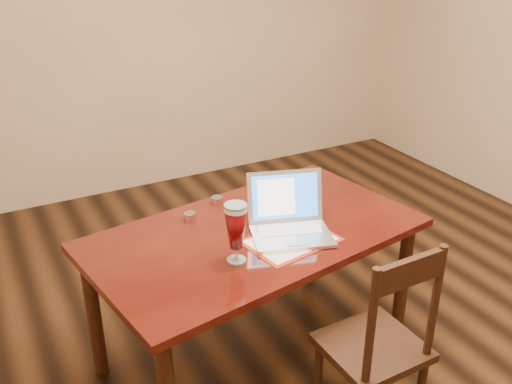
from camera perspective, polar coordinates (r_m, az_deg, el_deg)
ground at (r=3.17m, az=7.92°, el=-15.17°), size 5.00×5.00×0.00m
room_shell at (r=2.44m, az=10.48°, el=18.25°), size 4.51×5.01×2.71m
dining_table at (r=2.73m, az=-0.04°, el=-5.39°), size 1.67×1.11×1.00m
dining_chair at (r=2.52m, az=12.10°, el=-14.79°), size 0.41×0.39×0.94m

